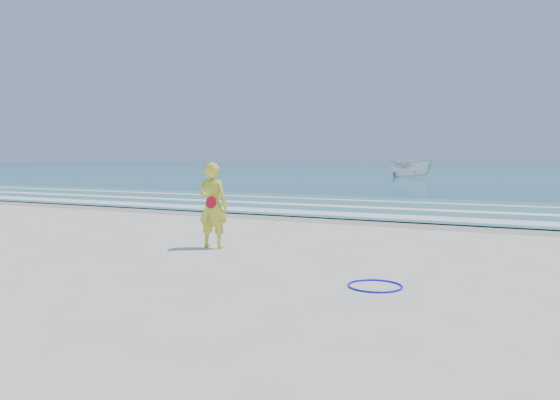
% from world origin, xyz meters
% --- Properties ---
extents(ground, '(400.00, 400.00, 0.00)m').
position_xyz_m(ground, '(0.00, 0.00, 0.00)').
color(ground, silver).
rests_on(ground, ground).
extents(wet_sand, '(400.00, 2.40, 0.00)m').
position_xyz_m(wet_sand, '(0.00, 9.00, 0.00)').
color(wet_sand, '#B2A893').
rests_on(wet_sand, ground).
extents(ocean, '(400.00, 190.00, 0.04)m').
position_xyz_m(ocean, '(0.00, 105.00, 0.02)').
color(ocean, '#19727F').
rests_on(ocean, ground).
extents(shallow, '(400.00, 10.00, 0.01)m').
position_xyz_m(shallow, '(0.00, 14.00, 0.04)').
color(shallow, '#59B7AD').
rests_on(shallow, ocean).
extents(foam_near, '(400.00, 1.40, 0.01)m').
position_xyz_m(foam_near, '(0.00, 10.30, 0.05)').
color(foam_near, white).
rests_on(foam_near, shallow).
extents(foam_mid, '(400.00, 0.90, 0.01)m').
position_xyz_m(foam_mid, '(0.00, 13.20, 0.05)').
color(foam_mid, white).
rests_on(foam_mid, shallow).
extents(foam_far, '(400.00, 0.60, 0.01)m').
position_xyz_m(foam_far, '(0.00, 16.50, 0.05)').
color(foam_far, white).
rests_on(foam_far, shallow).
extents(hoop, '(1.02, 1.02, 0.03)m').
position_xyz_m(hoop, '(3.73, 0.50, 0.02)').
color(hoop, '#0D13FB').
rests_on(hoop, ground).
extents(boat, '(5.39, 3.62, 1.95)m').
position_xyz_m(boat, '(-6.81, 47.16, 1.02)').
color(boat, white).
rests_on(boat, ocean).
extents(woman, '(0.73, 0.51, 1.91)m').
position_xyz_m(woman, '(-0.59, 2.44, 0.96)').
color(woman, yellow).
rests_on(woman, ground).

